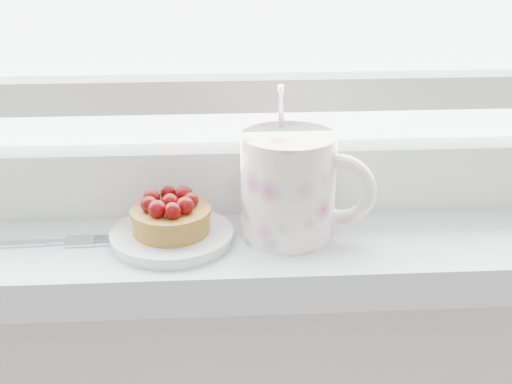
{
  "coord_description": "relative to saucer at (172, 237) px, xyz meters",
  "views": [
    {
      "loc": [
        0.0,
        1.23,
        1.26
      ],
      "look_at": [
        0.05,
        1.88,
        0.99
      ],
      "focal_mm": 50.0,
      "sensor_mm": 36.0,
      "label": 1
    }
  ],
  "objects": [
    {
      "name": "saucer",
      "position": [
        0.0,
        0.0,
        0.0
      ],
      "size": [
        0.12,
        0.12,
        0.01
      ],
      "primitive_type": "cylinder",
      "color": "silver",
      "rests_on": "windowsill"
    },
    {
      "name": "raspberry_tart",
      "position": [
        -0.0,
        -0.0,
        0.02
      ],
      "size": [
        0.08,
        0.08,
        0.04
      ],
      "color": "brown",
      "rests_on": "saucer"
    },
    {
      "name": "fork",
      "position": [
        -0.14,
        0.0,
        -0.0
      ],
      "size": [
        0.19,
        0.02,
        0.0
      ],
      "color": "silver",
      "rests_on": "windowsill"
    },
    {
      "name": "floral_mug",
      "position": [
        0.12,
        0.01,
        0.05
      ],
      "size": [
        0.15,
        0.12,
        0.15
      ],
      "color": "white",
      "rests_on": "windowsill"
    }
  ]
}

